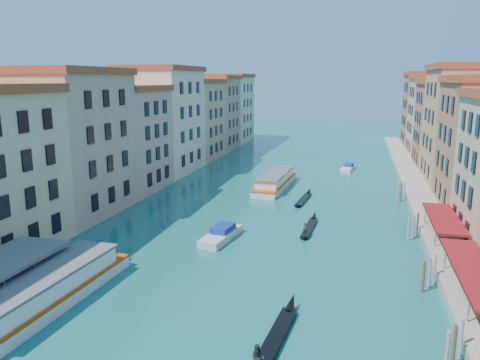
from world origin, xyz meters
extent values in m
cube|color=tan|center=(-26.00, 39.50, 9.50)|extent=(12.00, 17.00, 19.00)
cube|color=brown|center=(-26.00, 39.50, 19.50)|extent=(12.80, 17.40, 1.00)
cube|color=tan|center=(-26.00, 55.00, 8.25)|extent=(12.00, 14.00, 16.50)
cube|color=brown|center=(-26.00, 55.00, 17.00)|extent=(12.80, 14.40, 1.00)
cube|color=beige|center=(-26.00, 71.00, 10.00)|extent=(12.00, 18.00, 20.00)
cube|color=brown|center=(-26.00, 71.00, 20.50)|extent=(12.80, 18.40, 1.00)
cube|color=tan|center=(-26.00, 88.00, 8.75)|extent=(12.00, 16.00, 17.50)
cube|color=brown|center=(-26.00, 88.00, 18.00)|extent=(12.80, 16.40, 1.00)
cube|color=tan|center=(-26.00, 103.50, 9.25)|extent=(12.00, 15.00, 18.50)
cube|color=brown|center=(-26.00, 103.50, 19.00)|extent=(12.80, 15.40, 1.00)
cube|color=beige|center=(-26.00, 119.50, 9.50)|extent=(12.00, 17.00, 19.00)
cube|color=brown|center=(-26.00, 119.50, 19.50)|extent=(12.80, 17.40, 1.00)
cube|color=tan|center=(30.00, 71.00, 10.00)|extent=(12.00, 18.00, 20.00)
cube|color=brown|center=(30.00, 71.00, 20.50)|extent=(12.80, 18.40, 1.00)
cube|color=#A45948|center=(30.00, 87.50, 8.75)|extent=(12.00, 15.00, 17.50)
cube|color=brown|center=(30.00, 87.50, 18.00)|extent=(12.80, 15.40, 1.00)
cube|color=tan|center=(30.00, 103.00, 9.25)|extent=(12.00, 16.00, 18.50)
cube|color=brown|center=(30.00, 103.00, 19.00)|extent=(12.80, 16.40, 1.00)
cube|color=#996445|center=(30.00, 119.50, 9.75)|extent=(12.00, 17.00, 19.50)
cube|color=brown|center=(30.00, 119.50, 20.00)|extent=(12.80, 17.40, 1.00)
cube|color=gray|center=(22.00, 65.00, 0.50)|extent=(4.00, 140.00, 1.00)
cube|color=maroon|center=(22.20, 23.50, 3.00)|extent=(3.20, 15.30, 0.25)
cylinder|color=slate|center=(20.80, 18.40, 1.50)|extent=(0.12, 0.12, 3.00)
cylinder|color=slate|center=(20.80, 28.60, 1.50)|extent=(0.12, 0.12, 3.00)
cube|color=maroon|center=(22.20, 39.00, 3.00)|extent=(3.20, 12.60, 0.25)
cylinder|color=slate|center=(20.80, 34.80, 1.50)|extent=(0.12, 0.12, 3.00)
cylinder|color=slate|center=(20.80, 43.20, 1.50)|extent=(0.12, 0.12, 3.00)
cylinder|color=brown|center=(18.50, 13.00, 1.30)|extent=(0.24, 0.24, 3.20)
cylinder|color=brown|center=(19.10, 14.00, 1.30)|extent=(0.24, 0.24, 3.20)
cylinder|color=brown|center=(19.70, 15.00, 1.30)|extent=(0.24, 0.24, 3.20)
cylinder|color=brown|center=(18.50, 25.00, 1.30)|extent=(0.24, 0.24, 3.20)
cylinder|color=brown|center=(19.10, 26.00, 1.30)|extent=(0.24, 0.24, 3.20)
cylinder|color=brown|center=(19.70, 27.00, 1.30)|extent=(0.24, 0.24, 3.20)
cylinder|color=brown|center=(18.50, 39.00, 1.30)|extent=(0.24, 0.24, 3.20)
cylinder|color=brown|center=(19.10, 40.00, 1.30)|extent=(0.24, 0.24, 3.20)
cylinder|color=brown|center=(19.70, 41.00, 1.30)|extent=(0.24, 0.24, 3.20)
cylinder|color=brown|center=(18.50, 57.00, 1.30)|extent=(0.24, 0.24, 3.20)
cylinder|color=brown|center=(19.10, 58.00, 1.30)|extent=(0.24, 0.24, 3.20)
cylinder|color=brown|center=(19.70, 59.00, 1.30)|extent=(0.24, 0.24, 3.20)
cube|color=white|center=(-12.07, 14.43, 0.58)|extent=(5.27, 19.59, 1.16)
cube|color=white|center=(-12.07, 14.43, 1.84)|extent=(4.60, 15.69, 1.55)
cube|color=slate|center=(-12.07, 14.43, 2.77)|extent=(4.92, 16.19, 0.24)
cube|color=#C3470B|center=(-12.07, 14.43, 1.12)|extent=(5.32, 19.59, 0.24)
cube|color=silver|center=(-1.40, 62.32, 0.53)|extent=(4.87, 17.79, 1.06)
cube|color=white|center=(-1.40, 62.32, 1.67)|extent=(4.24, 14.25, 1.41)
cube|color=slate|center=(-1.40, 62.32, 2.51)|extent=(4.53, 14.70, 0.22)
cube|color=#C3470B|center=(-1.40, 62.32, 1.01)|extent=(4.91, 17.79, 0.22)
cube|color=black|center=(6.93, 40.28, 0.19)|extent=(1.33, 8.00, 0.40)
cone|color=black|center=(7.12, 44.70, 0.53)|extent=(0.87, 1.81, 1.49)
cone|color=black|center=(6.73, 35.86, 0.44)|extent=(0.86, 1.51, 1.31)
imported|color=#323026|center=(6.78, 36.92, 1.12)|extent=(0.57, 0.39, 1.53)
cube|color=black|center=(7.29, 13.56, 0.23)|extent=(1.99, 9.48, 0.47)
cone|color=black|center=(7.76, 18.77, 0.63)|extent=(1.13, 2.18, 1.76)
imported|color=#2B2924|center=(6.94, 9.61, 1.32)|extent=(0.93, 0.76, 1.80)
cube|color=black|center=(4.51, 54.19, 0.20)|extent=(1.70, 8.07, 0.40)
cone|color=black|center=(4.91, 58.62, 0.53)|extent=(0.96, 1.85, 1.50)
cone|color=black|center=(4.11, 49.75, 0.45)|extent=(0.93, 1.55, 1.32)
cube|color=beige|center=(-2.72, 33.88, 0.44)|extent=(3.48, 7.92, 0.87)
cube|color=#132B9B|center=(-2.64, 34.42, 1.20)|extent=(2.42, 3.53, 0.76)
cube|color=white|center=(10.55, 82.00, 0.36)|extent=(3.01, 6.46, 0.71)
cube|color=#132B9B|center=(10.63, 82.44, 0.98)|extent=(2.04, 2.90, 0.62)
camera|label=1|loc=(12.38, -16.11, 18.40)|focal=35.00mm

